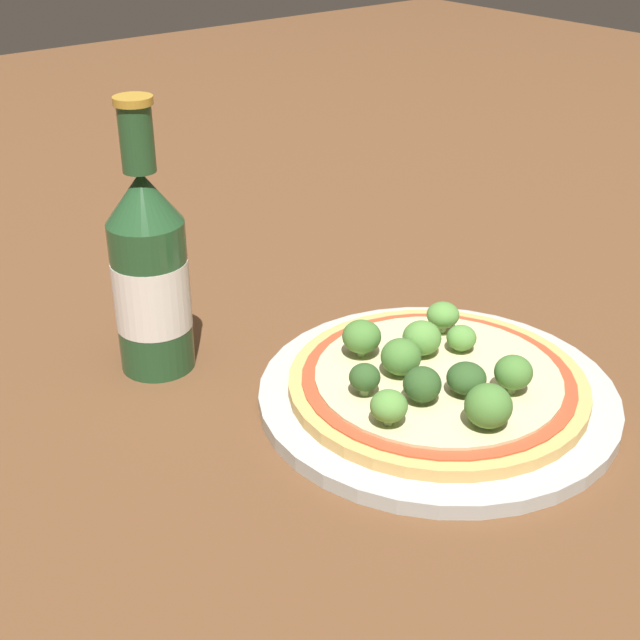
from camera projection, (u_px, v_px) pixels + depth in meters
name	position (u px, v px, depth m)	size (l,w,h in m)	color
ground_plane	(427.00, 407.00, 0.70)	(3.00, 3.00, 0.00)	brown
plate	(442.00, 398.00, 0.70)	(0.28, 0.28, 0.01)	#B2B7B2
pizza	(436.00, 381.00, 0.69)	(0.23, 0.23, 0.01)	tan
broccoli_floret_0	(461.00, 338.00, 0.72)	(0.02, 0.02, 0.02)	#7A9E5B
broccoli_floret_1	(362.00, 337.00, 0.71)	(0.03, 0.03, 0.03)	#7A9E5B
broccoli_floret_2	(365.00, 378.00, 0.66)	(0.02, 0.02, 0.03)	#7A9E5B
broccoli_floret_3	(401.00, 357.00, 0.68)	(0.03, 0.03, 0.03)	#7A9E5B
broccoli_floret_4	(422.00, 338.00, 0.71)	(0.03, 0.03, 0.03)	#7A9E5B
broccoli_floret_5	(466.00, 378.00, 0.66)	(0.03, 0.03, 0.03)	#7A9E5B
broccoli_floret_6	(443.00, 315.00, 0.74)	(0.03, 0.03, 0.03)	#7A9E5B
broccoli_floret_7	(488.00, 406.00, 0.62)	(0.03, 0.03, 0.03)	#7A9E5B
broccoli_floret_8	(513.00, 373.00, 0.66)	(0.03, 0.03, 0.03)	#7A9E5B
broccoli_floret_9	(389.00, 406.00, 0.62)	(0.03, 0.03, 0.03)	#7A9E5B
broccoli_floret_10	(422.00, 384.00, 0.65)	(0.03, 0.03, 0.03)	#7A9E5B
beer_bottle	(150.00, 273.00, 0.71)	(0.06, 0.06, 0.23)	#234C28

